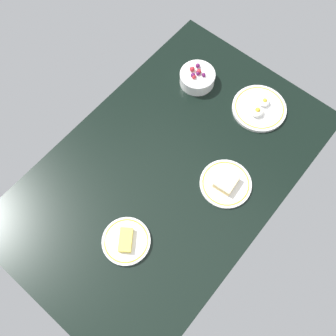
{
  "coord_description": "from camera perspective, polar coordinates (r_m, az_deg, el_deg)",
  "views": [
    {
      "loc": [
        -42.6,
        -35.71,
        135.19
      ],
      "look_at": [
        0.0,
        0.0,
        6.0
      ],
      "focal_mm": 40.09,
      "sensor_mm": 36.0,
      "label": 1
    }
  ],
  "objects": [
    {
      "name": "dining_table",
      "position": [
        1.44,
        0.0,
        -0.63
      ],
      "size": [
        128.58,
        80.82,
        4.0
      ],
      "primitive_type": "cube",
      "color": "black",
      "rests_on": "ground"
    },
    {
      "name": "plate_cheese",
      "position": [
        1.34,
        -6.38,
        -10.96
      ],
      "size": [
        17.08,
        17.08,
        3.9
      ],
      "color": "white",
      "rests_on": "dining_table"
    },
    {
      "name": "plate_eggs",
      "position": [
        1.58,
        13.71,
        8.85
      ],
      "size": [
        22.01,
        22.01,
        5.08
      ],
      "color": "white",
      "rests_on": "dining_table"
    },
    {
      "name": "plate_sandwich",
      "position": [
        1.41,
        8.79,
        -2.28
      ],
      "size": [
        19.4,
        19.4,
        4.23
      ],
      "color": "white",
      "rests_on": "dining_table"
    },
    {
      "name": "bowl_berries",
      "position": [
        1.61,
        4.47,
        13.58
      ],
      "size": [
        14.79,
        14.79,
        7.31
      ],
      "color": "white",
      "rests_on": "dining_table"
    }
  ]
}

